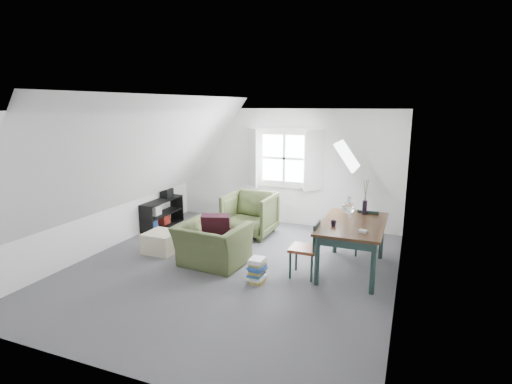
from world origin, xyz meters
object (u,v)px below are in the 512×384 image
at_px(dining_chair_near, 306,248).
at_px(magazine_stack, 257,270).
at_px(media_shelf, 160,215).
at_px(armchair_near, 213,264).
at_px(dining_table, 353,229).
at_px(dining_chair_far, 367,231).
at_px(armchair_far, 250,235).
at_px(ottoman, 162,242).

relative_size(dining_chair_near, magazine_stack, 2.43).
height_order(dining_chair_near, media_shelf, dining_chair_near).
distance_m(armchair_near, media_shelf, 2.48).
distance_m(armchair_near, dining_table, 2.34).
height_order(dining_chair_far, dining_chair_near, dining_chair_near).
height_order(armchair_far, media_shelf, media_shelf).
relative_size(dining_chair_near, media_shelf, 0.75).
xyz_separation_m(dining_table, dining_chair_near, (-0.61, -0.47, -0.23)).
height_order(armchair_near, armchair_far, armchair_far).
xyz_separation_m(ottoman, dining_chair_far, (3.42, 1.18, 0.26)).
bearing_deg(armchair_far, dining_table, -24.59).
height_order(ottoman, dining_table, dining_table).
bearing_deg(dining_table, armchair_far, 149.73).
bearing_deg(armchair_far, dining_chair_near, -43.08).
bearing_deg(magazine_stack, ottoman, 165.50).
xyz_separation_m(dining_table, magazine_stack, (-1.23, -0.93, -0.51)).
bearing_deg(dining_chair_near, armchair_near, -67.04).
xyz_separation_m(media_shelf, magazine_stack, (2.93, -1.76, -0.09)).
relative_size(armchair_far, media_shelf, 0.82).
relative_size(armchair_far, dining_table, 0.60).
relative_size(dining_chair_far, magazine_stack, 2.35).
relative_size(armchair_near, dining_chair_near, 1.22).
xyz_separation_m(armchair_far, media_shelf, (-1.99, -0.23, 0.27)).
bearing_deg(dining_chair_far, armchair_near, 24.37).
distance_m(armchair_far, dining_chair_far, 2.38).
bearing_deg(armchair_near, ottoman, -4.86).
height_order(ottoman, dining_chair_far, dining_chair_far).
xyz_separation_m(ottoman, dining_chair_near, (2.66, -0.07, 0.27)).
distance_m(armchair_far, dining_chair_near, 2.23).
height_order(armchair_near, dining_table, dining_table).
distance_m(armchair_far, magazine_stack, 2.20).
height_order(ottoman, dining_chair_near, dining_chair_near).
relative_size(armchair_far, dining_chair_far, 1.12).
distance_m(ottoman, dining_chair_near, 2.67).
distance_m(dining_table, magazine_stack, 1.63).
bearing_deg(dining_chair_far, dining_table, 72.77).
distance_m(dining_table, media_shelf, 4.27).
bearing_deg(ottoman, media_shelf, 125.99).
relative_size(dining_table, magazine_stack, 4.42).
distance_m(armchair_near, dining_chair_far, 2.71).
height_order(media_shelf, magazine_stack, media_shelf).
bearing_deg(dining_chair_near, dining_table, 145.81).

